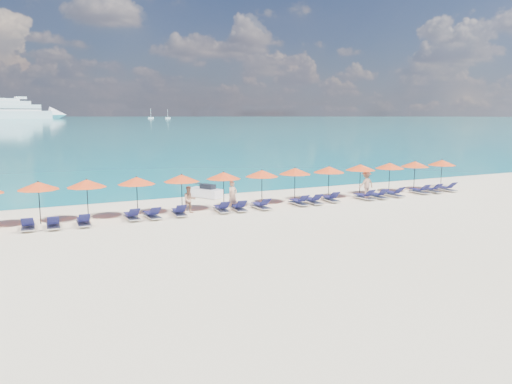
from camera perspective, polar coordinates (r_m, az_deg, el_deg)
name	(u,v)px	position (r m, az deg, el deg)	size (l,w,h in m)	color
ground	(281,222)	(26.61, 2.83, -3.46)	(1400.00, 1400.00, 0.00)	beige
sea	(23,118)	(682.92, -25.10, 7.63)	(1600.00, 1300.00, 0.01)	#1FA9B2
cruise_ship	(15,111)	(629.57, -25.86, 8.31)	(117.49, 45.94, 32.42)	white
sailboat_near	(151,118)	(606.61, -11.93, 8.32)	(6.43, 2.14, 11.79)	white
sailboat_far	(168,118)	(597.17, -10.04, 8.36)	(5.91, 1.97, 10.84)	white
jetski	(206,192)	(34.55, -5.76, 0.01)	(2.00, 2.69, 0.90)	white
beachgoer_a	(233,196)	(29.74, -2.69, -0.42)	(0.64, 0.42, 1.75)	tan
beachgoer_b	(189,200)	(29.02, -7.61, -0.90)	(0.77, 0.44, 1.58)	tan
beachgoer_c	(366,184)	(35.35, 12.49, 0.93)	(1.18, 0.55, 1.83)	tan
umbrella_2	(38,186)	(28.18, -23.63, 0.66)	(2.10, 2.10, 2.28)	black
umbrella_3	(87,183)	(28.19, -18.79, 0.94)	(2.10, 2.10, 2.28)	black
umbrella_4	(137,181)	(28.58, -13.49, 1.27)	(2.10, 2.10, 2.28)	black
umbrella_5	(182,178)	(29.21, -8.51, 1.58)	(2.10, 2.10, 2.28)	black
umbrella_6	(224,176)	(30.17, -3.73, 1.89)	(2.10, 2.10, 2.28)	black
umbrella_7	(262,173)	(31.18, 0.68, 2.14)	(2.10, 2.10, 2.28)	black
umbrella_8	(295,171)	(32.51, 4.47, 2.39)	(2.10, 2.10, 2.28)	black
umbrella_9	(329,170)	(33.71, 8.34, 2.56)	(2.10, 2.10, 2.28)	black
umbrella_10	(360,167)	(35.48, 11.85, 2.78)	(2.10, 2.10, 2.28)	black
umbrella_11	(390,166)	(37.08, 15.04, 2.92)	(2.10, 2.10, 2.28)	black
umbrella_12	(415,164)	(38.79, 17.71, 3.06)	(2.10, 2.10, 2.28)	black
umbrella_13	(442,163)	(40.68, 20.49, 3.17)	(2.10, 2.10, 2.28)	black
lounger_3	(28,225)	(27.19, -24.60, -3.50)	(0.72, 1.73, 0.66)	silver
lounger_4	(53,224)	(27.05, -22.16, -3.40)	(0.69, 1.72, 0.66)	silver
lounger_5	(84,221)	(27.13, -19.10, -3.20)	(0.67, 1.72, 0.66)	silver
lounger_6	(132,216)	(27.87, -13.99, -2.65)	(0.65, 1.71, 0.66)	silver
lounger_7	(152,215)	(27.97, -11.78, -2.54)	(0.72, 1.74, 0.66)	silver
lounger_8	(179,212)	(28.45, -8.78, -2.26)	(0.77, 1.75, 0.66)	silver
lounger_9	(222,208)	(29.18, -3.93, -1.89)	(0.77, 1.75, 0.66)	silver
lounger_10	(239,207)	(29.52, -2.00, -1.75)	(0.77, 1.75, 0.66)	silver
lounger_11	(261,205)	(30.06, 0.59, -1.55)	(0.70, 1.73, 0.66)	silver
lounger_12	(299,202)	(31.43, 4.95, -1.12)	(0.63, 1.70, 0.66)	silver
lounger_13	(313,201)	(31.98, 6.57, -0.97)	(0.76, 1.75, 0.66)	silver
lounger_14	(330,198)	(32.96, 8.51, -0.72)	(0.78, 1.75, 0.66)	silver
lounger_15	(364,196)	(34.22, 12.28, -0.47)	(0.71, 1.73, 0.66)	silver
lounger_16	(378,195)	(34.80, 13.78, -0.37)	(0.67, 1.72, 0.66)	silver
lounger_17	(394,194)	(35.83, 15.48, -0.17)	(0.66, 1.72, 0.66)	silver
lounger_18	(420,191)	(37.73, 18.22, 0.15)	(0.64, 1.71, 0.66)	silver
lounger_19	(432,190)	(38.53, 19.49, 0.26)	(0.69, 1.73, 0.66)	silver
lounger_20	(446,188)	(39.62, 20.93, 0.41)	(0.63, 1.71, 0.66)	silver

